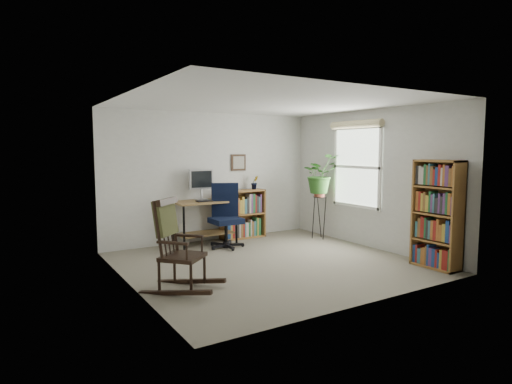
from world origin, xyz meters
TOP-DOWN VIEW (x-y plane):
  - floor at (0.00, 0.00)m, footprint 4.20×4.00m
  - ceiling at (0.00, 0.00)m, footprint 4.20×4.00m
  - wall_back at (0.00, 2.00)m, footprint 4.20×0.00m
  - wall_front at (0.00, -2.00)m, footprint 4.20×0.00m
  - wall_left at (-2.10, 0.00)m, footprint 0.00×4.00m
  - wall_right at (2.10, 0.00)m, footprint 0.00×4.00m
  - window at (2.06, 0.30)m, footprint 0.12×1.20m
  - desk at (-0.29, 1.70)m, footprint 1.11×0.61m
  - monitor at (-0.29, 1.84)m, footprint 0.46×0.16m
  - keyboard at (-0.29, 1.58)m, footprint 0.40×0.15m
  - office_chair at (-0.08, 1.26)m, footprint 0.81×0.81m
  - rocking_chair at (-1.59, -0.48)m, footprint 1.10×1.13m
  - low_bookshelf at (0.57, 1.82)m, footprint 0.89×0.30m
  - tall_bookshelf at (1.92, -1.47)m, footprint 0.29×0.69m
  - plant_stand at (1.80, 1.00)m, footprint 0.33×0.33m
  - spider_plant at (1.80, 1.00)m, footprint 1.69×1.88m
  - potted_plant_small at (0.85, 1.83)m, footprint 0.13×0.24m
  - framed_picture at (0.57, 1.97)m, footprint 0.32×0.04m

SIDE VIEW (x-z plane):
  - floor at x=0.00m, z-range 0.00..0.00m
  - desk at x=-0.29m, z-range 0.00..0.80m
  - low_bookshelf at x=0.57m, z-range 0.00..0.94m
  - plant_stand at x=1.80m, z-range 0.00..0.95m
  - office_chair at x=-0.08m, z-range 0.00..1.14m
  - rocking_chair at x=-1.59m, z-range 0.00..1.15m
  - tall_bookshelf at x=1.92m, z-range 0.00..1.57m
  - keyboard at x=-0.29m, z-range 0.80..0.82m
  - potted_plant_small at x=0.85m, z-range 0.94..1.04m
  - monitor at x=-0.29m, z-range 0.80..1.36m
  - wall_back at x=0.00m, z-range 0.00..2.40m
  - wall_front at x=0.00m, z-range 0.00..2.40m
  - wall_left at x=-2.10m, z-range 0.00..2.40m
  - wall_right at x=2.10m, z-range 0.00..2.40m
  - window at x=2.06m, z-range 0.65..2.15m
  - framed_picture at x=0.57m, z-range 1.30..1.62m
  - spider_plant at x=1.80m, z-range 0.88..2.34m
  - ceiling at x=0.00m, z-range 2.40..2.40m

